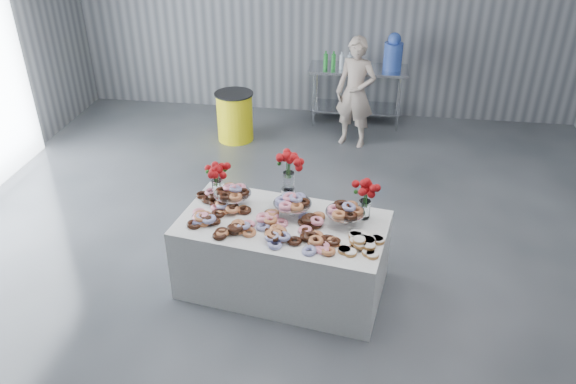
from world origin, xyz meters
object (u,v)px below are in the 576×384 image
prep_table (357,85)px  water_jug (393,53)px  person (356,93)px  trash_barrel (235,116)px  display_table (283,255)px

prep_table → water_jug: (0.50, -0.00, 0.53)m
water_jug → person: size_ratio=0.35×
prep_table → trash_barrel: 1.99m
display_table → trash_barrel: size_ratio=2.61×
display_table → water_jug: 4.36m
water_jug → person: bearing=-122.5°
person → trash_barrel: (-1.75, -0.10, -0.42)m
display_table → prep_table: 4.20m
display_table → trash_barrel: (-1.22, 3.27, -0.01)m
water_jug → trash_barrel: size_ratio=0.76×
display_table → person: person is taller
prep_table → display_table: bearing=-97.3°
prep_table → person: size_ratio=0.95×
water_jug → person: 1.01m
display_table → person: bearing=81.1°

